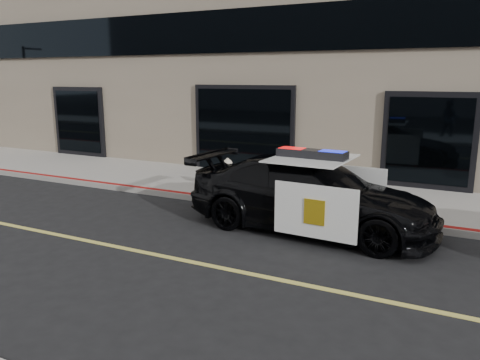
% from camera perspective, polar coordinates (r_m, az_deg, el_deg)
% --- Properties ---
extents(ground, '(120.00, 120.00, 0.00)m').
position_cam_1_polar(ground, '(9.00, -13.56, -8.19)').
color(ground, black).
rests_on(ground, ground).
extents(sidewalk_n, '(60.00, 3.50, 0.15)m').
position_cam_1_polar(sidewalk_n, '(13.24, 1.08, -0.84)').
color(sidewalk_n, gray).
rests_on(sidewalk_n, ground).
extents(police_car, '(2.68, 5.38, 1.69)m').
position_cam_1_polar(police_car, '(9.76, 8.61, -1.71)').
color(police_car, black).
rests_on(police_car, ground).
extents(fire_hydrant, '(0.40, 0.55, 0.88)m').
position_cam_1_polar(fire_hydrant, '(12.38, -1.54, 0.53)').
color(fire_hydrant, beige).
rests_on(fire_hydrant, sidewalk_n).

